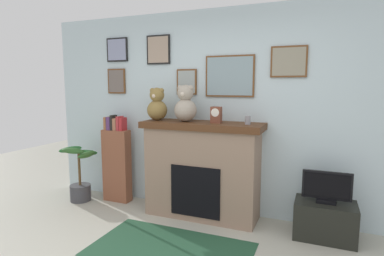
{
  "coord_description": "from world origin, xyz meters",
  "views": [
    {
      "loc": [
        1.14,
        -1.91,
        1.65
      ],
      "look_at": [
        -0.34,
        1.7,
        1.12
      ],
      "focal_mm": 29.54,
      "sensor_mm": 36.0,
      "label": 1
    }
  ],
  "objects": [
    {
      "name": "television",
      "position": [
        1.24,
        1.64,
        0.56
      ],
      "size": [
        0.5,
        0.14,
        0.34
      ],
      "color": "black",
      "rests_on": "tv_stand"
    },
    {
      "name": "fireplace",
      "position": [
        -0.2,
        1.7,
        0.61
      ],
      "size": [
        1.51,
        0.54,
        1.2
      ],
      "color": "#937661",
      "rests_on": "ground_plane"
    },
    {
      "name": "back_wall",
      "position": [
        -0.01,
        2.0,
        1.31
      ],
      "size": [
        5.2,
        0.15,
        2.6
      ],
      "color": "silver",
      "rests_on": "ground_plane"
    },
    {
      "name": "area_rug",
      "position": [
        -0.2,
        0.78,
        0.0
      ],
      "size": [
        1.62,
        0.92,
        0.01
      ],
      "primitive_type": "cube",
      "color": "#224B32",
      "rests_on": "ground_plane"
    },
    {
      "name": "bookshelf",
      "position": [
        -1.52,
        1.74,
        0.57
      ],
      "size": [
        0.39,
        0.16,
        1.24
      ],
      "color": "brown",
      "rests_on": "ground_plane"
    },
    {
      "name": "teddy_bear_grey",
      "position": [
        -0.82,
        1.68,
        1.39
      ],
      "size": [
        0.26,
        0.26,
        0.42
      ],
      "color": "olive",
      "rests_on": "fireplace"
    },
    {
      "name": "teddy_bear_cream",
      "position": [
        -0.42,
        1.68,
        1.41
      ],
      "size": [
        0.28,
        0.28,
        0.46
      ],
      "color": "#A69A8A",
      "rests_on": "fireplace"
    },
    {
      "name": "potted_plant",
      "position": [
        -2.02,
        1.54,
        0.34
      ],
      "size": [
        0.49,
        0.47,
        0.8
      ],
      "color": "#3F3F44",
      "rests_on": "ground_plane"
    },
    {
      "name": "mantel_clock",
      "position": [
        -0.02,
        1.68,
        1.3
      ],
      "size": [
        0.12,
        0.09,
        0.2
      ],
      "color": "brown",
      "rests_on": "fireplace"
    },
    {
      "name": "candle_jar",
      "position": [
        0.36,
        1.68,
        1.25
      ],
      "size": [
        0.07,
        0.07,
        0.1
      ],
      "primitive_type": "cylinder",
      "color": "gray",
      "rests_on": "fireplace"
    },
    {
      "name": "tv_stand",
      "position": [
        1.24,
        1.64,
        0.2
      ],
      "size": [
        0.63,
        0.4,
        0.4
      ],
      "primitive_type": "cube",
      "color": "black",
      "rests_on": "ground_plane"
    }
  ]
}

